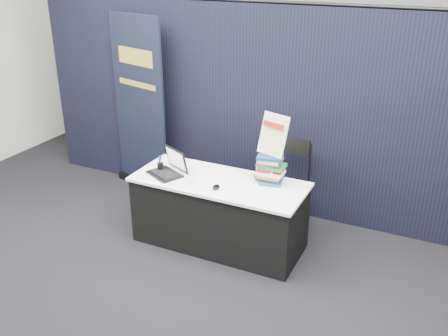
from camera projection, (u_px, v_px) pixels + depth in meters
floor at (195, 270)px, 4.97m from camera, size 8.00×8.00×0.00m
wall_back at (319, 34)px, 7.57m from camera, size 8.00×0.02×3.50m
drape_partition at (259, 111)px, 5.81m from camera, size 6.00×0.08×2.40m
display_table at (219, 213)px, 5.27m from camera, size 1.80×0.75×0.75m
laptop at (167, 168)px, 5.26m from camera, size 0.43×0.42×0.27m
mouse at (216, 187)px, 4.94m from camera, size 0.08×0.12×0.03m
brochure_left at (146, 176)px, 5.22m from camera, size 0.30×0.22×0.00m
brochure_mid at (160, 171)px, 5.35m from camera, size 0.32×0.24×0.00m
brochure_right at (178, 182)px, 5.09m from camera, size 0.31×0.22×0.00m
pen_cup at (160, 167)px, 5.33m from camera, size 0.07×0.07×0.09m
book_stack_tall at (271, 169)px, 5.02m from camera, size 0.26×0.21×0.30m
book_stack_short at (268, 173)px, 5.09m from camera, size 0.24×0.21×0.18m
info_sign at (273, 135)px, 4.90m from camera, size 0.33×0.21×0.43m
pullup_banner at (140, 115)px, 6.33m from camera, size 0.94×0.35×2.24m
stacking_chair at (283, 183)px, 5.43m from camera, size 0.55×0.56×1.07m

